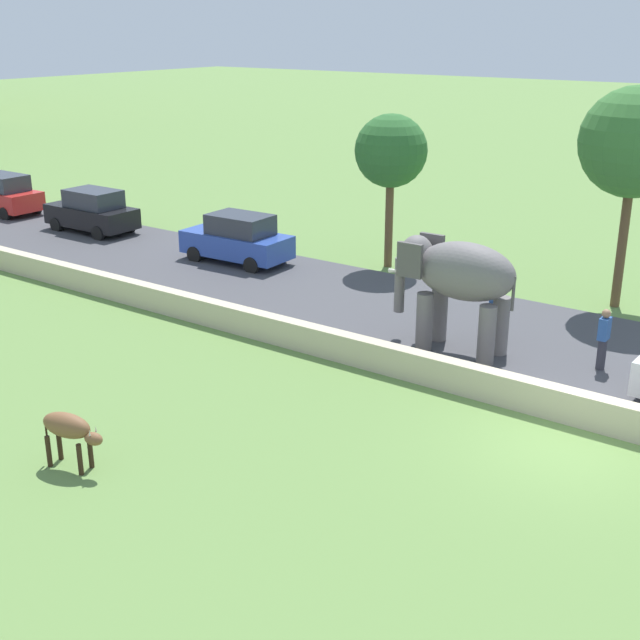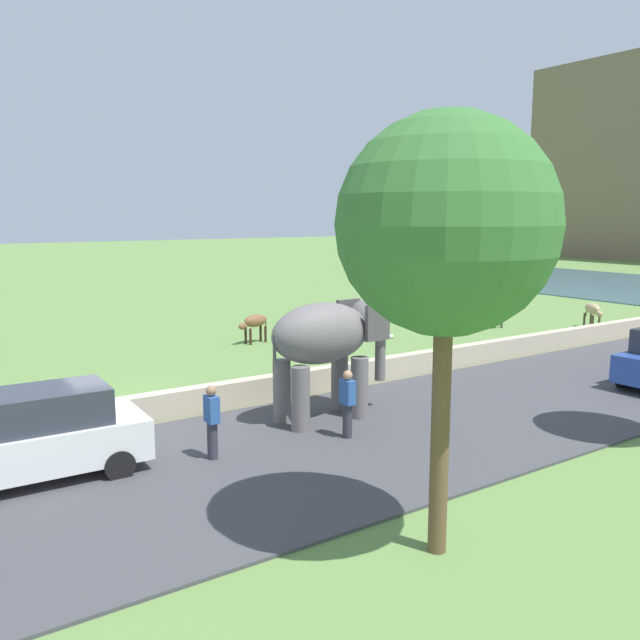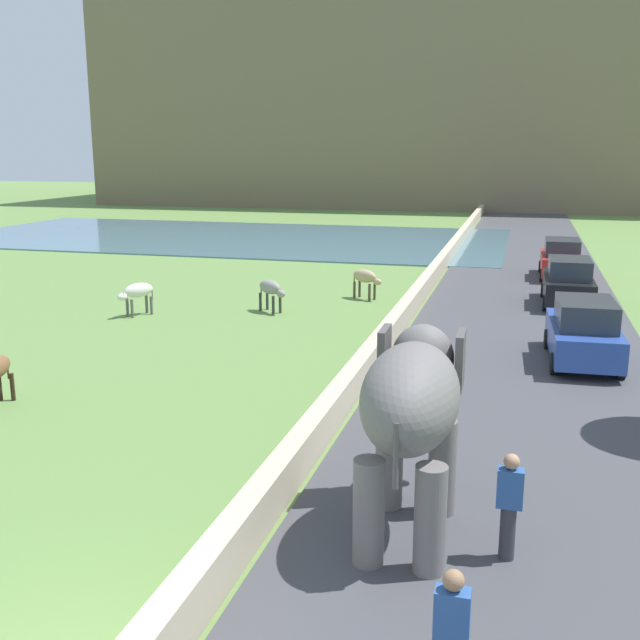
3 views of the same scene
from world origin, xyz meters
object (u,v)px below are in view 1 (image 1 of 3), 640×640
elephant (457,277)px  person_trailing (603,338)px  person_beside_elephant (495,309)px  car_red (2,194)px  car_blue (238,239)px  car_black (92,211)px  cow_brown (69,429)px

elephant → person_trailing: (0.95, -3.59, -1.16)m
person_beside_elephant → car_red: bearing=86.1°
car_blue → car_red: (-0.00, 13.99, 0.00)m
person_beside_elephant → car_blue: 10.84m
elephant → car_blue: size_ratio=0.85×
elephant → person_trailing: bearing=-75.2°
car_black → person_trailing: bearing=-95.8°
person_trailing → car_red: (2.20, 27.80, 0.03)m
car_red → cow_brown: (-12.98, -21.02, -0.06)m
person_beside_elephant → cow_brown: (-11.27, 3.67, -0.04)m
car_black → cow_brown: (-12.98, -14.90, -0.06)m
person_trailing → car_blue: (2.21, 13.82, 0.03)m
elephant → car_red: size_ratio=0.87×
person_beside_elephant → car_red: 24.75m
person_beside_elephant → person_trailing: same height
person_beside_elephant → person_trailing: (-0.50, -3.11, 0.00)m
car_red → cow_brown: size_ratio=2.82×
person_beside_elephant → car_blue: (1.70, 10.70, 0.03)m
person_trailing → cow_brown: 12.73m
person_beside_elephant → car_black: size_ratio=0.41×
car_black → car_blue: bearing=-90.0°
car_red → car_blue: bearing=-90.0°
car_blue → cow_brown: size_ratio=2.86×
car_black → person_beside_elephant: bearing=-95.2°
elephant → person_beside_elephant: (1.45, -0.48, -1.16)m
car_black → cow_brown: size_ratio=2.82×
person_beside_elephant → car_blue: size_ratio=0.40×
person_beside_elephant → car_blue: car_blue is taller
elephant → car_black: size_ratio=0.86×
cow_brown → car_red: bearing=58.3°
car_black → car_blue: same height
car_blue → person_beside_elephant: bearing=-99.0°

